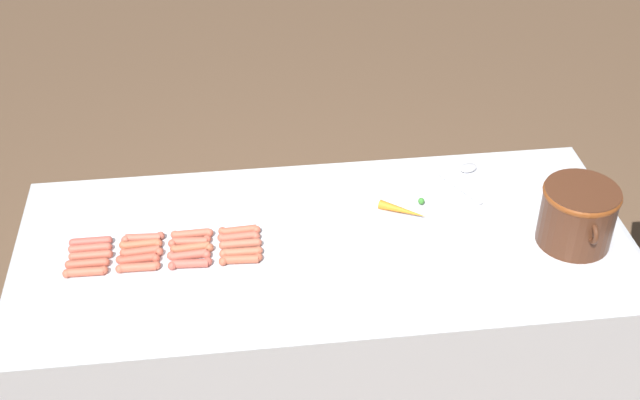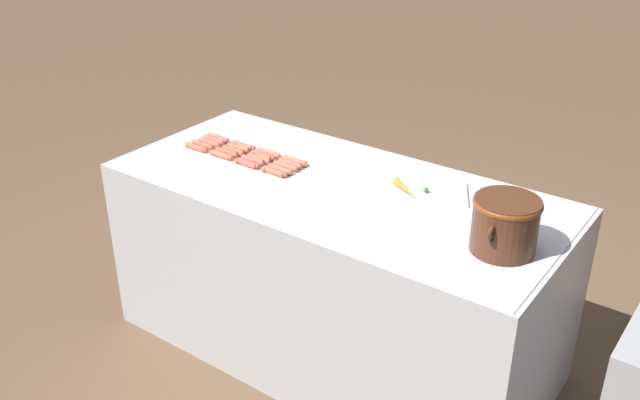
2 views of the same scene
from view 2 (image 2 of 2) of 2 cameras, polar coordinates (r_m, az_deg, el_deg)
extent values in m
plane|color=brown|center=(3.50, 1.14, -11.67)|extent=(20.00, 20.00, 0.00)
cube|color=#ADAFB5|center=(3.25, 1.21, -5.70)|extent=(0.90, 1.99, 0.86)
cube|color=silver|center=(3.03, 1.28, 1.22)|extent=(0.88, 1.95, 0.00)
cylinder|color=#B05044|center=(3.51, -8.18, 4.95)|extent=(0.03, 0.11, 0.03)
sphere|color=#B05044|center=(3.55, -8.84, 5.14)|extent=(0.03, 0.03, 0.03)
sphere|color=#B05044|center=(3.48, -7.51, 4.76)|extent=(0.03, 0.03, 0.03)
cylinder|color=#B15846|center=(3.41, -6.16, 4.36)|extent=(0.03, 0.11, 0.03)
sphere|color=#B15846|center=(3.44, -6.90, 4.54)|extent=(0.03, 0.03, 0.03)
sphere|color=#B15846|center=(3.38, -5.41, 4.17)|extent=(0.03, 0.03, 0.03)
cylinder|color=#B65944|center=(3.31, -4.11, 3.77)|extent=(0.03, 0.11, 0.03)
sphere|color=#B65944|center=(3.35, -4.82, 3.99)|extent=(0.03, 0.03, 0.03)
sphere|color=#B65944|center=(3.28, -3.38, 3.54)|extent=(0.03, 0.03, 0.03)
cylinder|color=#BE5941|center=(3.22, -2.01, 3.14)|extent=(0.03, 0.11, 0.03)
sphere|color=#BE5941|center=(3.26, -2.75, 3.39)|extent=(0.03, 0.03, 0.03)
sphere|color=#BE5941|center=(3.19, -1.26, 2.89)|extent=(0.03, 0.03, 0.03)
cylinder|color=#BD5644|center=(3.49, -8.55, 4.77)|extent=(0.03, 0.11, 0.03)
sphere|color=#BD5644|center=(3.53, -9.19, 4.97)|extent=(0.03, 0.03, 0.03)
sphere|color=#BD5644|center=(3.45, -7.89, 4.57)|extent=(0.03, 0.03, 0.03)
cylinder|color=#B45B3D|center=(3.39, -6.60, 4.20)|extent=(0.03, 0.11, 0.03)
sphere|color=#B45B3D|center=(3.43, -7.26, 4.42)|extent=(0.03, 0.03, 0.03)
sphere|color=#B45B3D|center=(3.35, -5.92, 3.98)|extent=(0.03, 0.03, 0.03)
cylinder|color=#BC5541|center=(3.29, -4.63, 3.58)|extent=(0.04, 0.11, 0.03)
sphere|color=#BC5541|center=(3.32, -5.41, 3.78)|extent=(0.03, 0.03, 0.03)
sphere|color=#BC5541|center=(3.26, -3.83, 3.39)|extent=(0.03, 0.03, 0.03)
cylinder|color=#B15744|center=(3.20, -2.43, 2.96)|extent=(0.03, 0.11, 0.03)
sphere|color=#B15744|center=(3.24, -3.17, 3.21)|extent=(0.03, 0.03, 0.03)
sphere|color=#B15744|center=(3.17, -1.67, 2.70)|extent=(0.03, 0.03, 0.03)
cylinder|color=#B65743|center=(3.46, -8.95, 4.54)|extent=(0.03, 0.11, 0.03)
sphere|color=#B65743|center=(3.50, -9.61, 4.73)|extent=(0.03, 0.03, 0.03)
sphere|color=#B65743|center=(3.42, -8.28, 4.34)|extent=(0.03, 0.03, 0.03)
cylinder|color=#B4543F|center=(3.36, -7.00, 3.96)|extent=(0.04, 0.11, 0.03)
sphere|color=#B4543F|center=(3.40, -7.64, 4.19)|extent=(0.03, 0.03, 0.03)
sphere|color=#B4543F|center=(3.32, -6.34, 3.73)|extent=(0.03, 0.03, 0.03)
cylinder|color=#B05C3E|center=(3.26, -4.93, 3.36)|extent=(0.04, 0.11, 0.03)
sphere|color=#B05C3E|center=(3.30, -5.61, 3.60)|extent=(0.03, 0.03, 0.03)
sphere|color=#B05C3E|center=(3.23, -4.22, 3.10)|extent=(0.03, 0.03, 0.03)
cylinder|color=#B35D46|center=(3.18, -2.77, 2.73)|extent=(0.03, 0.11, 0.03)
sphere|color=#B35D46|center=(3.21, -3.54, 2.97)|extent=(0.03, 0.03, 0.03)
sphere|color=#B35D46|center=(3.14, -1.98, 2.49)|extent=(0.03, 0.03, 0.03)
cylinder|color=#B8533F|center=(3.44, -9.42, 4.38)|extent=(0.03, 0.11, 0.03)
sphere|color=#B8533F|center=(3.48, -10.07, 4.58)|extent=(0.03, 0.03, 0.03)
sphere|color=#B8533F|center=(3.41, -8.76, 4.18)|extent=(0.03, 0.03, 0.03)
cylinder|color=#BA503D|center=(3.34, -7.49, 3.82)|extent=(0.03, 0.11, 0.03)
sphere|color=#BA503D|center=(3.38, -8.14, 4.05)|extent=(0.03, 0.03, 0.03)
sphere|color=#BA503D|center=(3.31, -6.83, 3.59)|extent=(0.03, 0.03, 0.03)
cylinder|color=#BC5747|center=(3.25, -5.44, 3.19)|extent=(0.04, 0.11, 0.03)
sphere|color=#BC5747|center=(3.28, -6.13, 3.44)|extent=(0.03, 0.03, 0.03)
sphere|color=#BC5747|center=(3.21, -4.74, 2.94)|extent=(0.03, 0.03, 0.03)
cylinder|color=#BA5E43|center=(3.15, -3.24, 2.47)|extent=(0.03, 0.11, 0.03)
sphere|color=#BA5E43|center=(3.18, -4.04, 2.70)|extent=(0.03, 0.03, 0.03)
sphere|color=#BA5E43|center=(3.11, -2.43, 2.23)|extent=(0.03, 0.03, 0.03)
cylinder|color=#BE5740|center=(3.42, -9.91, 4.18)|extent=(0.03, 0.11, 0.03)
sphere|color=#BE5740|center=(3.46, -10.58, 4.37)|extent=(0.03, 0.03, 0.03)
sphere|color=#BE5740|center=(3.38, -9.22, 3.98)|extent=(0.03, 0.03, 0.03)
cylinder|color=#BA5842|center=(3.32, -7.92, 3.59)|extent=(0.03, 0.11, 0.03)
sphere|color=#BA5842|center=(3.35, -8.63, 3.80)|extent=(0.03, 0.03, 0.03)
sphere|color=#BA5842|center=(3.28, -7.20, 3.38)|extent=(0.03, 0.03, 0.03)
cylinder|color=#B25043|center=(3.22, -5.87, 2.94)|extent=(0.03, 0.11, 0.03)
sphere|color=#B25043|center=(3.25, -6.65, 3.14)|extent=(0.03, 0.03, 0.03)
sphere|color=#B25043|center=(3.18, -5.07, 2.72)|extent=(0.03, 0.03, 0.03)
cylinder|color=#B4563D|center=(3.12, -3.69, 2.27)|extent=(0.03, 0.11, 0.03)
sphere|color=#B4563D|center=(3.15, -4.51, 2.49)|extent=(0.03, 0.03, 0.03)
sphere|color=#B4563D|center=(3.09, -2.85, 2.04)|extent=(0.03, 0.03, 0.03)
cylinder|color=#472616|center=(2.59, 14.62, -1.97)|extent=(0.23, 0.23, 0.20)
torus|color=brown|center=(2.55, 14.85, -0.25)|extent=(0.24, 0.24, 0.03)
torus|color=#472616|center=(2.68, 15.63, -0.59)|extent=(0.07, 0.02, 0.07)
torus|color=#472616|center=(2.48, 13.64, -2.63)|extent=(0.07, 0.02, 0.07)
cylinder|color=#B7B7BC|center=(2.99, 11.70, 0.39)|extent=(0.20, 0.11, 0.01)
ellipsoid|color=#B7B7BC|center=(3.07, 13.66, 0.93)|extent=(0.08, 0.09, 0.02)
cone|color=orange|center=(2.98, 6.86, 0.90)|extent=(0.12, 0.16, 0.03)
sphere|color=#387F2D|center=(2.99, 8.49, 0.85)|extent=(0.02, 0.02, 0.02)
camera|label=1|loc=(1.86, -57.74, 28.74)|focal=47.44mm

